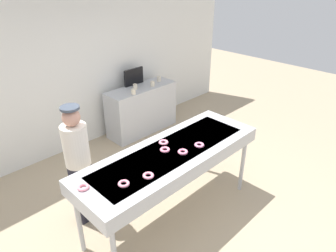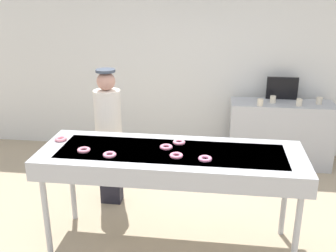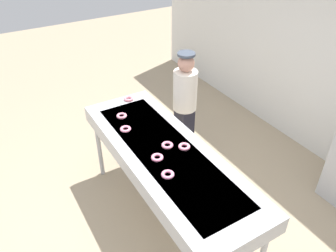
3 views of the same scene
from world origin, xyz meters
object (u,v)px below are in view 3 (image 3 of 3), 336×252
at_px(strawberry_donut_0, 122,116).
at_px(strawberry_donut_6, 184,147).
at_px(fryer_conveyor, 166,158).
at_px(worker_baker, 185,106).
at_px(strawberry_donut_1, 157,157).
at_px(strawberry_donut_4, 167,145).
at_px(strawberry_donut_5, 129,99).
at_px(strawberry_donut_2, 168,174).
at_px(strawberry_donut_3, 126,129).

distance_m(strawberry_donut_0, strawberry_donut_6, 0.91).
xyz_separation_m(fryer_conveyor, worker_baker, (-0.82, 0.77, -0.04)).
distance_m(fryer_conveyor, strawberry_donut_1, 0.18).
bearing_deg(strawberry_donut_4, strawberry_donut_6, 51.51).
distance_m(strawberry_donut_5, worker_baker, 0.73).
relative_size(fryer_conveyor, strawberry_donut_4, 20.40).
bearing_deg(strawberry_donut_2, strawberry_donut_1, 172.10).
distance_m(strawberry_donut_1, strawberry_donut_6, 0.32).
height_order(strawberry_donut_1, worker_baker, worker_baker).
bearing_deg(strawberry_donut_6, worker_baker, 146.25).
bearing_deg(strawberry_donut_1, strawberry_donut_5, 167.85).
bearing_deg(strawberry_donut_2, strawberry_donut_3, -178.41).
bearing_deg(strawberry_donut_0, strawberry_donut_4, 12.77).
distance_m(fryer_conveyor, strawberry_donut_0, 0.82).
relative_size(strawberry_donut_0, worker_baker, 0.07).
relative_size(fryer_conveyor, strawberry_donut_0, 20.40).
relative_size(strawberry_donut_4, strawberry_donut_6, 1.00).
relative_size(fryer_conveyor, strawberry_donut_5, 20.40).
xyz_separation_m(strawberry_donut_1, strawberry_donut_4, (-0.12, 0.18, 0.00)).
xyz_separation_m(strawberry_donut_4, strawberry_donut_6, (0.11, 0.14, 0.00)).
xyz_separation_m(strawberry_donut_3, worker_baker, (-0.28, 0.96, -0.15)).
relative_size(strawberry_donut_5, strawberry_donut_6, 1.00).
height_order(strawberry_donut_2, strawberry_donut_3, same).
distance_m(strawberry_donut_2, strawberry_donut_6, 0.45).
xyz_separation_m(strawberry_donut_4, worker_baker, (-0.77, 0.72, -0.15)).
bearing_deg(strawberry_donut_6, strawberry_donut_3, -147.26).
relative_size(strawberry_donut_1, strawberry_donut_5, 1.00).
distance_m(strawberry_donut_1, strawberry_donut_3, 0.60).
bearing_deg(strawberry_donut_4, strawberry_donut_1, -57.62).
distance_m(fryer_conveyor, strawberry_donut_6, 0.22).
distance_m(strawberry_donut_1, strawberry_donut_4, 0.22).
bearing_deg(strawberry_donut_1, fryer_conveyor, 115.27).
xyz_separation_m(strawberry_donut_0, strawberry_donut_6, (0.86, 0.31, 0.00)).
height_order(strawberry_donut_0, strawberry_donut_3, same).
relative_size(strawberry_donut_0, strawberry_donut_1, 1.00).
height_order(strawberry_donut_0, strawberry_donut_5, same).
distance_m(strawberry_donut_0, strawberry_donut_5, 0.40).
bearing_deg(strawberry_donut_6, strawberry_donut_2, -53.04).
height_order(strawberry_donut_0, strawberry_donut_2, same).
bearing_deg(strawberry_donut_1, strawberry_donut_0, 179.06).
bearing_deg(strawberry_donut_5, strawberry_donut_2, -11.39).
xyz_separation_m(strawberry_donut_0, worker_baker, (-0.02, 0.89, -0.15)).
relative_size(strawberry_donut_2, strawberry_donut_5, 1.00).
height_order(strawberry_donut_0, strawberry_donut_4, same).
bearing_deg(worker_baker, strawberry_donut_3, 93.52).
xyz_separation_m(strawberry_donut_1, strawberry_donut_5, (-1.19, 0.26, 0.00)).
xyz_separation_m(fryer_conveyor, strawberry_donut_4, (-0.05, 0.05, 0.11)).
bearing_deg(strawberry_donut_2, fryer_conveyor, 152.45).
bearing_deg(worker_baker, strawberry_donut_1, 121.41).
distance_m(strawberry_donut_3, worker_baker, 1.02).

